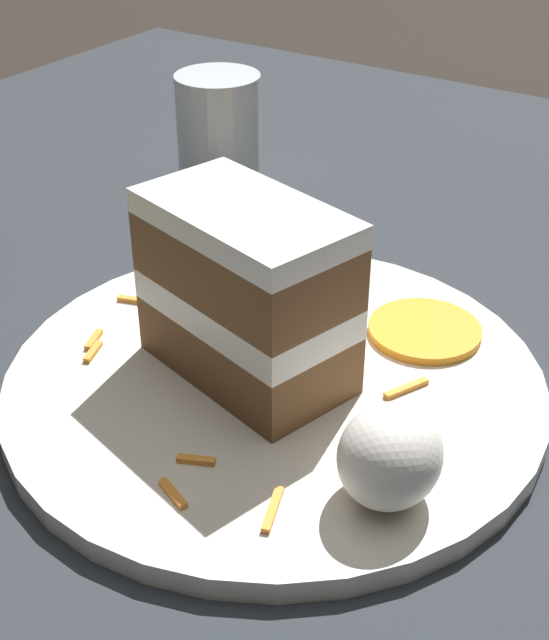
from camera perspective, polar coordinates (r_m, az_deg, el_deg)
ground_plane at (r=0.50m, az=2.21°, el=-9.83°), size 6.00×6.00×0.00m
dining_table at (r=0.49m, az=2.25°, el=-8.18°), size 1.17×1.17×0.04m
plate at (r=0.49m, az=-0.00°, el=-4.02°), size 0.29×0.29×0.01m
cake_slice at (r=0.46m, az=-1.82°, el=1.80°), size 0.09×0.13×0.10m
cream_dollop at (r=0.40m, az=7.40°, el=-8.63°), size 0.05×0.05×0.05m
orange_garnish at (r=0.52m, az=9.59°, el=-0.66°), size 0.07×0.07×0.01m
carrot_shreds_scatter at (r=0.46m, az=-4.23°, el=-5.51°), size 0.15×0.20×0.00m
drinking_glass at (r=0.72m, az=-3.55°, el=11.29°), size 0.07×0.07×0.09m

